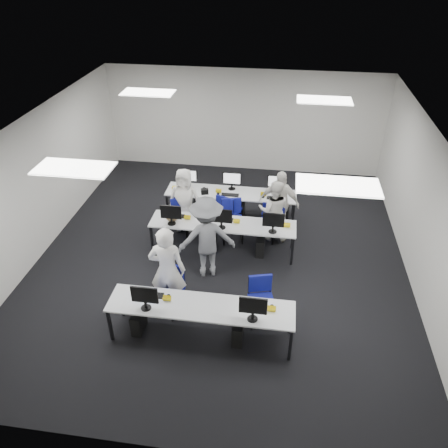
# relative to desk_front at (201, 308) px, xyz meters

# --- Properties ---
(room) EXTENTS (9.00, 9.02, 3.00)m
(room) POSITION_rel_desk_front_xyz_m (0.00, 2.40, 0.82)
(room) COLOR black
(room) RESTS_ON ground
(ceiling_panels) EXTENTS (5.20, 4.60, 0.02)m
(ceiling_panels) POSITION_rel_desk_front_xyz_m (0.00, 2.40, 2.30)
(ceiling_panels) COLOR white
(ceiling_panels) RESTS_ON room
(desk_front) EXTENTS (3.20, 0.70, 0.73)m
(desk_front) POSITION_rel_desk_front_xyz_m (0.00, 0.00, 0.00)
(desk_front) COLOR silver
(desk_front) RESTS_ON ground
(desk_mid) EXTENTS (3.20, 0.70, 0.73)m
(desk_mid) POSITION_rel_desk_front_xyz_m (0.00, 2.60, 0.00)
(desk_mid) COLOR silver
(desk_mid) RESTS_ON ground
(desk_back) EXTENTS (3.20, 0.70, 0.73)m
(desk_back) POSITION_rel_desk_front_xyz_m (0.00, 4.00, 0.00)
(desk_back) COLOR silver
(desk_back) RESTS_ON ground
(equipment_front) EXTENTS (2.51, 0.41, 1.19)m
(equipment_front) POSITION_rel_desk_front_xyz_m (-0.19, -0.02, -0.32)
(equipment_front) COLOR #0C23A7
(equipment_front) RESTS_ON desk_front
(equipment_mid) EXTENTS (2.91, 0.41, 1.19)m
(equipment_mid) POSITION_rel_desk_front_xyz_m (-0.19, 2.58, -0.32)
(equipment_mid) COLOR white
(equipment_mid) RESTS_ON desk_mid
(equipment_back) EXTENTS (2.91, 0.41, 1.19)m
(equipment_back) POSITION_rel_desk_front_xyz_m (0.19, 4.02, -0.32)
(equipment_back) COLOR white
(equipment_back) RESTS_ON desk_back
(chair_0) EXTENTS (0.61, 0.63, 0.95)m
(chair_0) POSITION_rel_desk_front_xyz_m (-0.72, 0.59, -0.38)
(chair_0) COLOR navy
(chair_0) RESTS_ON ground
(chair_1) EXTENTS (0.55, 0.58, 0.91)m
(chair_1) POSITION_rel_desk_front_xyz_m (1.01, 0.55, -0.39)
(chair_1) COLOR navy
(chair_1) RESTS_ON ground
(chair_2) EXTENTS (0.47, 0.50, 0.84)m
(chair_2) POSITION_rel_desk_front_xyz_m (-1.12, 3.13, -0.42)
(chair_2) COLOR navy
(chair_2) RESTS_ON ground
(chair_3) EXTENTS (0.59, 0.62, 0.97)m
(chair_3) POSITION_rel_desk_front_xyz_m (0.15, 3.09, -0.37)
(chair_3) COLOR navy
(chair_3) RESTS_ON ground
(chair_4) EXTENTS (0.50, 0.52, 0.84)m
(chair_4) POSITION_rel_desk_front_xyz_m (0.98, 3.23, -0.42)
(chair_4) COLOR navy
(chair_4) RESTS_ON ground
(chair_5) EXTENTS (0.49, 0.52, 0.84)m
(chair_5) POSITION_rel_desk_front_xyz_m (-1.11, 3.54, -0.42)
(chair_5) COLOR navy
(chair_5) RESTS_ON ground
(chair_6) EXTENTS (0.63, 0.66, 0.97)m
(chair_6) POSITION_rel_desk_front_xyz_m (0.02, 3.52, -0.37)
(chair_6) COLOR navy
(chair_6) RESTS_ON ground
(chair_7) EXTENTS (0.57, 0.59, 0.88)m
(chair_7) POSITION_rel_desk_front_xyz_m (1.07, 3.47, -0.40)
(chair_7) COLOR navy
(chair_7) RESTS_ON ground
(handbag) EXTENTS (0.35, 0.29, 0.25)m
(handbag) POSITION_rel_desk_front_xyz_m (-1.11, 2.54, 0.17)
(handbag) COLOR #9B7150
(handbag) RESTS_ON desk_mid
(student_0) EXTENTS (0.69, 0.47, 1.84)m
(student_0) POSITION_rel_desk_front_xyz_m (-0.72, 0.62, 0.24)
(student_0) COLOR white
(student_0) RESTS_ON ground
(student_1) EXTENTS (0.75, 0.60, 1.49)m
(student_1) POSITION_rel_desk_front_xyz_m (1.09, 3.27, 0.07)
(student_1) COLOR white
(student_1) RESTS_ON ground
(student_2) EXTENTS (0.78, 0.51, 1.57)m
(student_2) POSITION_rel_desk_front_xyz_m (-1.02, 3.38, 0.11)
(student_2) COLOR white
(student_2) RESTS_ON ground
(student_3) EXTENTS (1.01, 0.59, 1.62)m
(student_3) POSITION_rel_desk_front_xyz_m (1.19, 3.52, 0.13)
(student_3) COLOR white
(student_3) RESTS_ON ground
(photographer) EXTENTS (1.31, 0.98, 1.81)m
(photographer) POSITION_rel_desk_front_xyz_m (-0.20, 1.76, 0.22)
(photographer) COLOR slate
(photographer) RESTS_ON ground
(dslr_camera) EXTENTS (0.19, 0.21, 0.10)m
(dslr_camera) POSITION_rel_desk_front_xyz_m (-0.25, 1.94, 1.19)
(dslr_camera) COLOR black
(dslr_camera) RESTS_ON photographer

